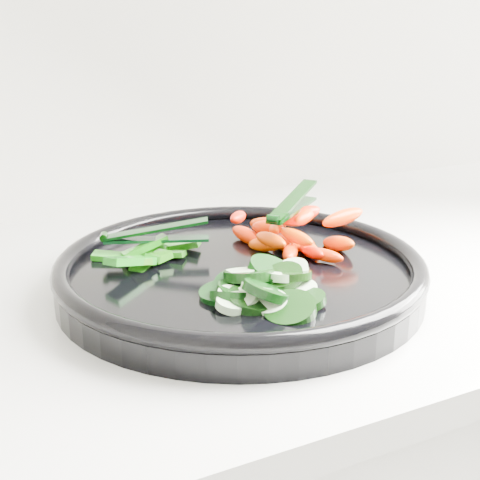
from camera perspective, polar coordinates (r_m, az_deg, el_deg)
name	(u,v)px	position (r m, az deg, el deg)	size (l,w,h in m)	color
veggie_tray	(240,272)	(0.68, 0.00, -2.76)	(0.47, 0.47, 0.04)	black
cucumber_pile	(258,289)	(0.61, 1.51, -4.21)	(0.11, 0.14, 0.04)	black
carrot_pile	(291,233)	(0.73, 4.37, 0.61)	(0.15, 0.17, 0.06)	#E15800
pepper_pile	(147,255)	(0.70, -7.95, -1.29)	(0.12, 0.09, 0.03)	#0C6509
tong_carrot	(292,206)	(0.72, 4.42, 2.95)	(0.10, 0.08, 0.02)	black
tong_pepper	(153,234)	(0.71, -7.44, 0.47)	(0.11, 0.06, 0.02)	black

